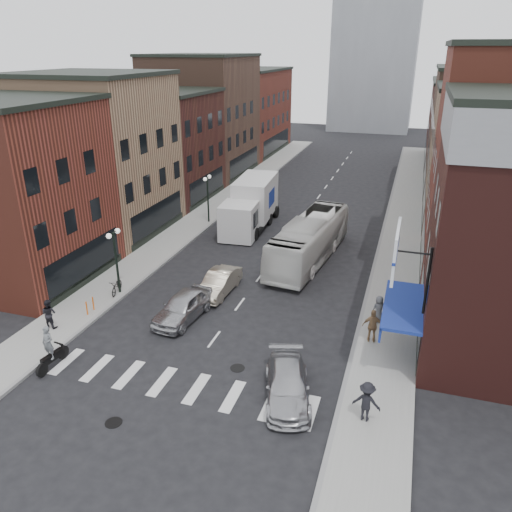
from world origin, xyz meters
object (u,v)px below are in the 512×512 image
Objects in this scene: box_truck at (251,205)px; ped_left_solo at (49,314)px; billboard_sign at (398,252)px; curb_car at (287,385)px; streetlamp_far at (208,190)px; ped_right_a at (366,402)px; parked_bicycle at (117,286)px; sedan_left_near at (183,306)px; motorcycle_rider at (50,349)px; transit_bus at (309,240)px; sedan_left_far at (219,283)px; ped_right_c at (379,309)px; bike_rack at (90,306)px; ped_right_b at (373,326)px; streetlamp_near at (115,250)px.

ped_left_solo is (-5.03, -18.85, -0.98)m from box_truck.
billboard_sign is 7.27m from curb_car.
streetlamp_far is at bearing -92.78° from ped_left_solo.
ped_right_a is at bearing -98.09° from billboard_sign.
streetlamp_far is 14.31m from parked_bicycle.
ped_right_a reaches higher than curb_car.
box_truck is at bearing 100.78° from sedan_left_near.
motorcycle_rider is 1.34× the size of parked_bicycle.
sedan_left_near is at bearing -151.86° from ped_left_solo.
motorcycle_rider is 0.49× the size of curb_car.
transit_bus is 2.45× the size of curb_car.
sedan_left_far is (-4.14, -6.68, -0.86)m from transit_bus.
ped_right_c is at bearing 50.59° from curb_car.
bike_rack is 15.22m from transit_bus.
ped_right_b reaches higher than ped_right_a.
curb_car is at bearing 14.17° from motorcycle_rider.
parked_bicycle is 17.01m from ped_right_a.
box_truck is at bearing 124.70° from billboard_sign.
box_truck is at bearing 101.44° from sedan_left_far.
sedan_left_near is at bearing -108.93° from transit_bus.
bike_rack is 16.26m from ped_right_a.
streetlamp_near is 3.59m from bike_rack.
ped_right_b reaches higher than bike_rack.
bike_rack is at bearing -106.17° from parked_bicycle.
box_truck reaches higher than transit_bus.
billboard_sign is at bearing -25.83° from parked_bicycle.
ped_right_b is (15.27, -0.83, 0.45)m from parked_bicycle.
billboard_sign is 5.76m from ped_right_b.
ped_right_c is (15.30, 1.15, -2.00)m from streetlamp_near.
parked_bicycle is at bearing -109.65° from box_truck.
streetlamp_far is at bearing -47.16° from ped_right_a.
box_truck is at bearing 75.01° from streetlamp_near.
parked_bicycle is at bearing 136.27° from curb_car.
ped_right_c is (5.44, -7.53, -0.63)m from transit_bus.
ped_right_c is at bearing -2.71° from sedan_left_far.
ped_right_b is at bearing 9.67° from sedan_left_near.
parked_bicycle is 1.07× the size of ped_right_c.
ped_right_a reaches higher than ped_right_c.
bike_rack is at bearing 146.76° from curb_car.
sedan_left_far is at bearing 110.89° from curb_car.
ped_right_a is (3.35, -0.51, 0.36)m from curb_car.
box_truck is 4.17× the size of motorcycle_rider.
streetlamp_near is at bearing 106.06° from motorcycle_rider.
billboard_sign is 2.29× the size of ped_left_solo.
ped_right_b reaches higher than ped_right_c.
streetlamp_far is 21.38m from ped_right_b.
ped_right_a is 1.13× the size of ped_right_c.
box_truck is at bearing 60.80° from parked_bicycle.
box_truck is 19.54m from ped_left_solo.
transit_bus reaches higher than curb_car.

